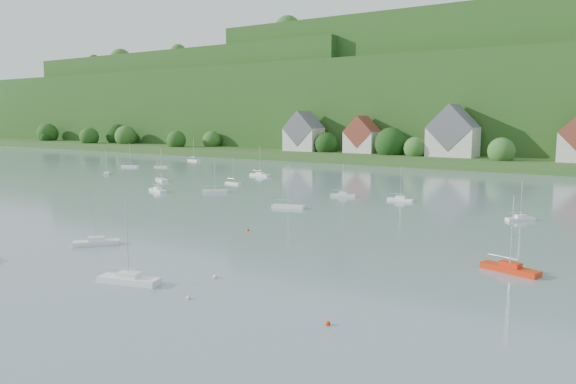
% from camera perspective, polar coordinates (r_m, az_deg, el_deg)
% --- Properties ---
extents(far_shore_strip, '(600.00, 60.00, 3.00)m').
position_cam_1_polar(far_shore_strip, '(212.36, 16.23, 3.38)').
color(far_shore_strip, '#31511E').
rests_on(far_shore_strip, ground).
extents(forested_ridge, '(620.00, 181.22, 69.89)m').
position_cam_1_polar(forested_ridge, '(277.96, 20.82, 8.57)').
color(forested_ridge, '#174014').
rests_on(forested_ridge, ground).
extents(village_building_0, '(14.00, 10.40, 16.00)m').
position_cam_1_polar(village_building_0, '(223.33, 1.63, 5.95)').
color(village_building_0, beige).
rests_on(village_building_0, far_shore_strip).
extents(village_building_1, '(12.00, 9.36, 14.00)m').
position_cam_1_polar(village_building_1, '(212.92, 7.65, 5.59)').
color(village_building_1, beige).
rests_on(village_building_1, far_shore_strip).
extents(village_building_2, '(16.00, 11.44, 18.00)m').
position_cam_1_polar(village_building_2, '(198.98, 16.65, 5.62)').
color(village_building_2, beige).
rests_on(village_building_2, far_shore_strip).
extents(near_sailboat_3, '(5.06, 5.46, 7.87)m').
position_cam_1_polar(near_sailboat_3, '(76.69, -19.17, -4.88)').
color(near_sailboat_3, white).
rests_on(near_sailboat_3, ground).
extents(near_sailboat_4, '(6.67, 3.53, 8.68)m').
position_cam_1_polar(near_sailboat_4, '(58.50, -16.09, -8.62)').
color(near_sailboat_4, white).
rests_on(near_sailboat_4, ground).
extents(near_sailboat_5, '(6.50, 3.42, 8.45)m').
position_cam_1_polar(near_sailboat_5, '(64.76, 21.93, -7.29)').
color(near_sailboat_5, red).
rests_on(near_sailboat_5, ground).
extents(mooring_buoy_1, '(0.42, 0.42, 0.42)m').
position_cam_1_polar(mooring_buoy_1, '(52.62, -10.22, -10.81)').
color(mooring_buoy_1, white).
rests_on(mooring_buoy_1, ground).
extents(mooring_buoy_2, '(0.44, 0.44, 0.44)m').
position_cam_1_polar(mooring_buoy_2, '(45.90, 4.14, -13.53)').
color(mooring_buoy_2, '#FC2F00').
rests_on(mooring_buoy_2, ground).
extents(mooring_buoy_3, '(0.41, 0.41, 0.41)m').
position_cam_1_polar(mooring_buoy_3, '(81.54, -4.14, -4.03)').
color(mooring_buoy_3, '#FC2F00').
rests_on(mooring_buoy_3, ground).
extents(mooring_buoy_4, '(0.49, 0.49, 0.49)m').
position_cam_1_polar(mooring_buoy_4, '(58.65, -7.53, -8.79)').
color(mooring_buoy_4, white).
rests_on(mooring_buoy_4, ground).
extents(far_sailboat_cluster, '(194.61, 73.04, 8.71)m').
position_cam_1_polar(far_sailboat_cluster, '(131.37, 7.90, 0.59)').
color(far_sailboat_cluster, white).
rests_on(far_sailboat_cluster, ground).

